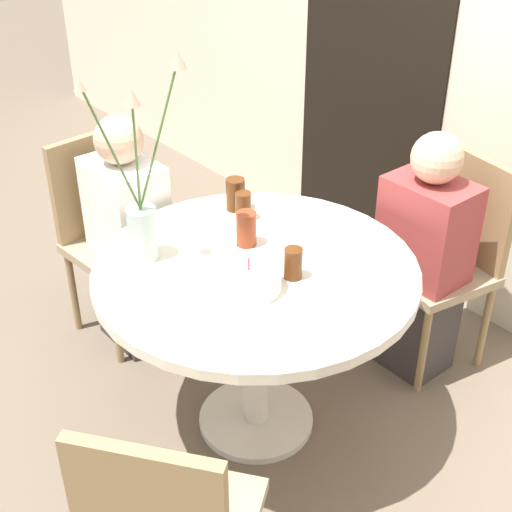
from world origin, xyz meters
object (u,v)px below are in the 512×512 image
(birthday_cake, at_px, (249,279))
(drink_glass_3, at_px, (293,263))
(flower_vase, at_px, (143,212))
(person_woman, at_px, (422,264))
(drink_glass_0, at_px, (235,194))
(drink_glass_2, at_px, (243,206))
(side_plate, at_px, (165,313))
(person_boy, at_px, (130,242))
(chair_left_flank, at_px, (108,226))
(chair_near_front, at_px, (452,251))
(drink_glass_1, at_px, (246,229))

(birthday_cake, xyz_separation_m, drink_glass_3, (0.04, 0.16, 0.02))
(birthday_cake, bearing_deg, flower_vase, -158.16)
(person_woman, bearing_deg, birthday_cake, -93.36)
(flower_vase, xyz_separation_m, drink_glass_3, (0.42, 0.31, -0.13))
(drink_glass_0, bearing_deg, drink_glass_2, -18.54)
(birthday_cake, distance_m, side_plate, 0.30)
(person_boy, bearing_deg, chair_left_flank, -175.43)
(chair_left_flank, xyz_separation_m, side_plate, (0.97, -0.33, 0.23))
(drink_glass_2, height_order, person_woman, person_woman)
(birthday_cake, height_order, flower_vase, flower_vase)
(birthday_cake, distance_m, drink_glass_3, 0.16)
(chair_near_front, bearing_deg, drink_glass_2, -111.34)
(chair_near_front, relative_size, birthday_cake, 4.29)
(chair_near_front, relative_size, side_plate, 5.25)
(person_boy, bearing_deg, chair_near_front, 46.02)
(flower_vase, relative_size, drink_glass_0, 5.68)
(flower_vase, distance_m, person_woman, 1.19)
(drink_glass_0, bearing_deg, person_boy, -146.22)
(person_woman, bearing_deg, drink_glass_0, -132.86)
(chair_near_front, bearing_deg, birthday_cake, -83.82)
(drink_glass_1, bearing_deg, drink_glass_0, 149.76)
(drink_glass_0, height_order, drink_glass_2, drink_glass_0)
(side_plate, xyz_separation_m, drink_glass_1, (-0.17, 0.47, 0.06))
(chair_left_flank, height_order, person_boy, person_boy)
(birthday_cake, height_order, drink_glass_3, birthday_cake)
(chair_near_front, height_order, person_boy, person_boy)
(chair_left_flank, distance_m, side_plate, 1.05)
(birthday_cake, distance_m, person_boy, 0.91)
(chair_near_front, relative_size, drink_glass_2, 8.26)
(birthday_cake, bearing_deg, chair_left_flank, 178.13)
(drink_glass_2, height_order, drink_glass_3, same)
(drink_glass_1, height_order, person_boy, person_boy)
(birthday_cake, bearing_deg, chair_near_front, 85.52)
(person_woman, bearing_deg, person_boy, -138.04)
(birthday_cake, height_order, person_boy, person_boy)
(flower_vase, relative_size, drink_glass_2, 6.62)
(chair_left_flank, distance_m, person_boy, 0.16)
(drink_glass_1, bearing_deg, person_boy, -168.54)
(person_boy, bearing_deg, person_woman, 41.96)
(chair_left_flank, height_order, drink_glass_0, chair_left_flank)
(drink_glass_0, distance_m, drink_glass_2, 0.09)
(chair_near_front, xyz_separation_m, birthday_cake, (-0.08, -1.03, 0.26))
(person_woman, bearing_deg, chair_left_flank, -142.10)
(chair_near_front, height_order, side_plate, chair_near_front)
(drink_glass_2, xyz_separation_m, person_woman, (0.44, 0.59, -0.29))
(chair_near_front, height_order, chair_left_flank, same)
(chair_left_flank, height_order, side_plate, chair_left_flank)
(flower_vase, distance_m, person_boy, 0.67)
(chair_left_flank, distance_m, drink_glass_3, 1.11)
(flower_vase, bearing_deg, drink_glass_3, 36.30)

